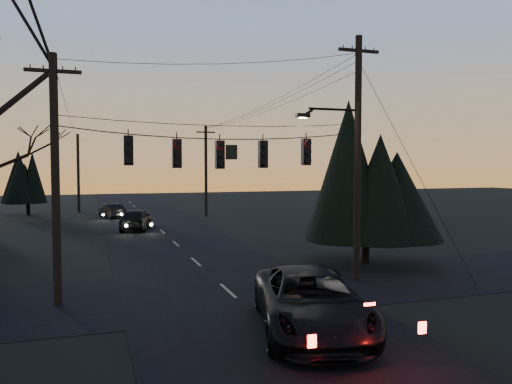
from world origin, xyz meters
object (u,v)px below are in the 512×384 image
object	(u,v)px
evergreen_right	(367,177)
suv_near	(311,302)
utility_pole_right	(356,281)
utility_pole_far_r	(206,216)
utility_pole_left	(58,305)
utility_pole_far_l	(79,212)
sedan_oncoming_b	(111,211)
sedan_oncoming_a	(136,219)

from	to	relation	value
evergreen_right	suv_near	xyz separation A→B (m)	(-6.83, -8.45, -3.34)
utility_pole_right	utility_pole_far_r	distance (m)	28.00
utility_pole_right	utility_pole_far_r	size ratio (longest dim) A/B	1.18
utility_pole_left	evergreen_right	distance (m)	14.83
evergreen_right	utility_pole_far_r	bearing A→B (deg)	95.42
utility_pole_far_l	evergreen_right	world-z (taller)	evergreen_right
utility_pole_far_l	evergreen_right	distance (m)	35.85
sedan_oncoming_b	utility_pole_far_r	bearing A→B (deg)	156.49
sedan_oncoming_a	utility_pole_far_r	bearing A→B (deg)	-117.22
utility_pole_far_r	suv_near	world-z (taller)	utility_pole_far_r
evergreen_right	sedan_oncoming_b	distance (m)	28.29
utility_pole_left	sedan_oncoming_a	size ratio (longest dim) A/B	1.78
evergreen_right	utility_pole_right	bearing A→B (deg)	-126.26
utility_pole_far_l	utility_pole_left	bearing A→B (deg)	-90.00
sedan_oncoming_b	utility_pole_right	bearing A→B (deg)	89.96
evergreen_right	suv_near	distance (m)	11.36
suv_near	sedan_oncoming_b	world-z (taller)	suv_near
utility_pole_far_l	suv_near	world-z (taller)	utility_pole_far_l
utility_pole_left	sedan_oncoming_a	distance (m)	19.99
utility_pole_right	sedan_oncoming_a	world-z (taller)	utility_pole_right
utility_pole_right	sedan_oncoming_a	bearing A→B (deg)	110.31
utility_pole_right	utility_pole_left	size ratio (longest dim) A/B	1.18
suv_near	sedan_oncoming_b	bearing A→B (deg)	111.06
utility_pole_left	utility_pole_far_l	distance (m)	36.00
sedan_oncoming_b	utility_pole_left	bearing A→B (deg)	67.77
sedan_oncoming_a	evergreen_right	bearing A→B (deg)	133.59
sedan_oncoming_a	sedan_oncoming_b	bearing A→B (deg)	-68.76
utility_pole_left	suv_near	size ratio (longest dim) A/B	1.37
utility_pole_far_r	sedan_oncoming_b	xyz separation A→B (m)	(-8.57, 1.06, 0.64)
utility_pole_far_l	suv_near	xyz separation A→B (m)	(7.02, -41.24, 0.86)
suv_near	sedan_oncoming_a	distance (m)	24.91
utility_pole_far_l	sedan_oncoming_a	world-z (taller)	utility_pole_far_l
utility_pole_far_l	utility_pole_far_r	bearing A→B (deg)	-34.82
utility_pole_far_r	utility_pole_right	bearing A→B (deg)	-90.00
sedan_oncoming_a	utility_pole_far_l	bearing A→B (deg)	-62.28
utility_pole_left	suv_near	distance (m)	8.81
suv_near	sedan_oncoming_a	xyz separation A→B (m)	(-2.75, 24.75, -0.05)
sedan_oncoming_a	sedan_oncoming_b	distance (m)	9.64
sedan_oncoming_b	utility_pole_far_l	bearing A→B (deg)	-83.64
evergreen_right	suv_near	size ratio (longest dim) A/B	1.16
utility_pole_right	utility_pole_far_l	bearing A→B (deg)	107.72
sedan_oncoming_a	suv_near	bearing A→B (deg)	109.50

